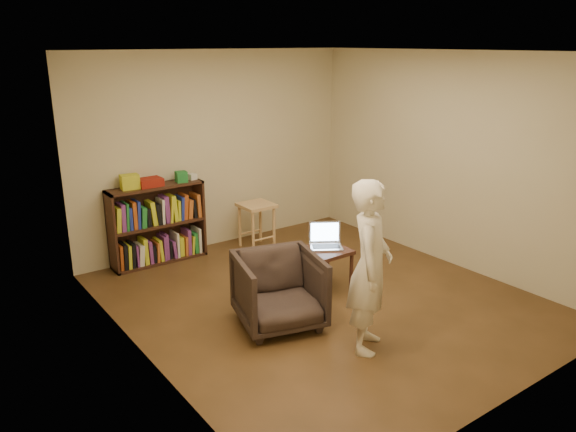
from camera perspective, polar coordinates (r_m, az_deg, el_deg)
floor at (r=6.20m, az=3.44°, el=-8.46°), size 4.50×4.50×0.00m
ceiling at (r=5.58m, az=3.94°, el=16.34°), size 4.50×4.50×0.00m
wall_back at (r=7.58m, az=-7.32°, el=6.61°), size 4.00×0.00×4.00m
wall_left at (r=4.77m, az=-15.16°, el=-0.28°), size 0.00×4.50×4.50m
wall_right at (r=7.17m, az=16.14°, el=5.45°), size 0.00×4.50×4.50m
bookshelf at (r=7.25m, az=-13.12°, el=-1.24°), size 1.20×0.30×1.00m
box_yellow at (r=6.97m, az=-15.78°, el=3.36°), size 0.23×0.18×0.17m
red_cloth at (r=7.05m, az=-13.88°, el=3.35°), size 0.30×0.22×0.10m
box_green at (r=7.18m, az=-10.79°, el=3.94°), size 0.15×0.15×0.13m
box_white at (r=7.29m, az=-9.71°, el=3.97°), size 0.11×0.11×0.08m
stool at (r=7.54m, az=-3.21°, el=0.39°), size 0.42×0.42×0.62m
armchair at (r=5.52m, az=-0.91°, el=-7.58°), size 0.97×0.99×0.73m
side_table at (r=6.28m, az=3.84°, el=-4.07°), size 0.48×0.48×0.49m
laptop at (r=6.31m, az=3.83°, el=-2.57°), size 0.45×0.42×0.27m
person at (r=5.02m, az=8.34°, el=-5.12°), size 0.69×0.66×1.59m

